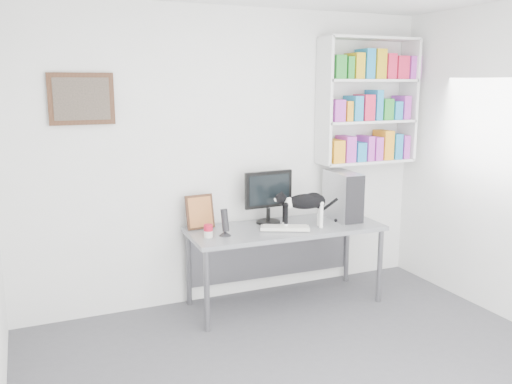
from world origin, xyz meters
The scene contains 11 objects.
room centered at (0.00, 0.00, 1.35)m, with size 4.01×4.01×2.70m.
bookshelf centered at (1.40, 1.85, 1.85)m, with size 1.03×0.28×1.24m, color silver.
wall_art centered at (-1.30, 1.97, 1.90)m, with size 0.52×0.04×0.42m, color #472A17.
desk centered at (0.37, 1.60, 0.37)m, with size 1.78×0.69×0.74m, color slate.
monitor centered at (0.29, 1.78, 0.99)m, with size 0.47×0.23×0.50m, color black.
keyboard centered at (0.33, 1.50, 0.76)m, with size 0.43×0.17×0.03m, color silver.
pc_tower centered at (1.00, 1.63, 0.97)m, with size 0.20×0.46×0.46m, color #B1B1B5.
speaker centered at (-0.23, 1.54, 0.86)m, with size 0.11×0.11×0.24m, color black.
leaning_print centered at (-0.36, 1.85, 0.90)m, with size 0.26×0.10×0.32m, color #472A17.
soup_can centered at (-0.38, 1.55, 0.80)m, with size 0.08×0.08×0.11m, color #B40F27.
cat centered at (0.51, 1.50, 0.90)m, with size 0.53×0.14×0.33m, color black, non-canonical shape.
Camera 1 is at (-1.77, -2.68, 2.03)m, focal length 38.00 mm.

